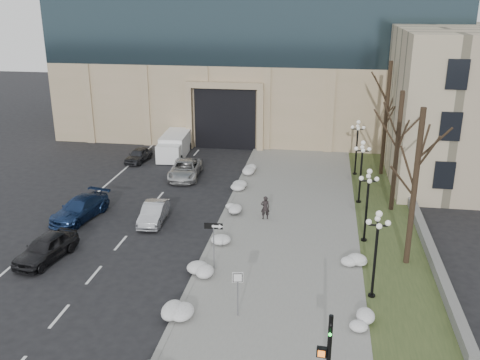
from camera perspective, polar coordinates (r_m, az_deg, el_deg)
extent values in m
plane|color=black|center=(23.92, -6.32, -18.23)|extent=(160.00, 160.00, 0.00)
cube|color=gray|center=(35.37, 5.13, -4.93)|extent=(9.00, 40.00, 0.12)
cube|color=gray|center=(35.89, -2.08, -4.47)|extent=(0.30, 40.00, 0.14)
cube|color=#354321|center=(35.62, 15.66, -5.46)|extent=(4.00, 40.00, 0.10)
cube|color=slate|center=(37.62, 18.42, -3.90)|extent=(0.50, 30.00, 0.70)
cube|color=tan|center=(61.58, 1.98, 9.43)|extent=(40.00, 20.00, 8.00)
cube|color=black|center=(53.34, -1.39, 6.80)|extent=(6.00, 2.50, 6.00)
cube|color=tan|center=(51.37, -1.70, 10.06)|extent=(7.50, 0.60, 0.60)
cube|color=tan|center=(52.74, -5.43, 6.58)|extent=(0.60, 0.60, 6.00)
cube|color=tan|center=(51.48, 2.19, 6.33)|extent=(0.60, 0.60, 6.00)
cube|color=black|center=(40.04, 20.93, 0.50)|extent=(1.40, 0.25, 2.00)
cube|color=black|center=(39.14, 21.53, 5.36)|extent=(1.40, 0.25, 2.00)
cube|color=black|center=(38.53, 22.18, 10.40)|extent=(1.40, 0.25, 2.00)
imported|color=black|center=(32.77, -19.99, -6.83)|extent=(2.57, 4.64, 1.49)
imported|color=#AAACB2|center=(36.21, -9.19, -3.50)|extent=(1.66, 4.07, 1.31)
imported|color=navy|center=(37.86, -16.72, -2.95)|extent=(3.00, 5.30, 1.45)
imported|color=#B8B8B8|center=(44.61, -5.87, 1.14)|extent=(2.78, 5.30, 1.42)
imported|color=#292A2E|center=(49.50, -10.76, 2.62)|extent=(1.88, 3.77, 1.23)
imported|color=black|center=(35.92, 2.70, -2.95)|extent=(0.67, 0.52, 1.64)
cube|color=white|center=(51.34, -6.85, 3.87)|extent=(2.51, 5.14, 2.01)
cube|color=white|center=(48.54, -7.58, 2.82)|extent=(2.20, 1.73, 1.61)
cylinder|color=black|center=(49.12, -8.64, 2.29)|extent=(0.29, 0.72, 0.70)
cylinder|color=black|center=(48.68, -6.35, 2.23)|extent=(0.29, 0.72, 0.70)
cylinder|color=black|center=(53.14, -7.54, 3.65)|extent=(0.29, 0.72, 0.70)
cylinder|color=black|center=(52.73, -5.41, 3.60)|extent=(0.29, 0.72, 0.70)
cylinder|color=slate|center=(29.49, -2.81, -7.20)|extent=(0.06, 0.06, 2.77)
cube|color=black|center=(28.94, -2.85, -4.93)|extent=(1.01, 0.08, 0.34)
cube|color=white|center=(28.89, -2.55, -4.97)|extent=(0.48, 0.03, 0.13)
cone|color=white|center=(28.84, -2.02, -5.00)|extent=(0.24, 0.29, 0.28)
cylinder|color=slate|center=(25.51, -0.25, -12.24)|extent=(0.06, 0.06, 2.36)
cube|color=white|center=(25.02, -0.25, -10.36)|extent=(0.51, 0.14, 0.51)
cube|color=black|center=(25.00, -0.25, -10.39)|extent=(0.44, 0.10, 0.45)
cube|color=white|center=(24.99, -0.25, -10.40)|extent=(0.38, 0.09, 0.39)
imported|color=black|center=(19.53, 9.60, -15.82)|extent=(0.21, 0.93, 0.18)
sphere|color=#19E533|center=(19.37, 9.58, -15.95)|extent=(0.12, 0.12, 0.12)
cube|color=black|center=(20.01, 8.70, -17.68)|extent=(0.37, 0.23, 0.36)
cube|color=orange|center=(19.92, 8.67, -17.87)|extent=(0.26, 0.04, 0.26)
ellipsoid|color=white|center=(25.68, -6.87, -14.49)|extent=(1.10, 1.60, 0.36)
ellipsoid|color=white|center=(29.58, -4.18, -9.50)|extent=(1.10, 1.60, 0.36)
ellipsoid|color=white|center=(33.15, -2.33, -6.14)|extent=(1.10, 1.60, 0.36)
ellipsoid|color=white|center=(37.52, -0.58, -2.99)|extent=(1.10, 1.60, 0.36)
ellipsoid|color=white|center=(41.63, -0.18, -0.69)|extent=(1.10, 1.60, 0.36)
ellipsoid|color=white|center=(45.41, 0.92, 1.03)|extent=(1.10, 1.60, 0.36)
ellipsoid|color=white|center=(25.92, 12.93, -14.55)|extent=(1.10, 1.60, 0.36)
ellipsoid|color=white|center=(30.95, 11.92, -8.53)|extent=(1.10, 1.60, 0.36)
cylinder|color=black|center=(28.33, 13.85, -11.94)|extent=(0.36, 0.36, 0.20)
cylinder|color=black|center=(27.42, 14.17, -8.53)|extent=(0.14, 0.14, 4.00)
cylinder|color=black|center=(26.56, 14.52, -4.70)|extent=(0.10, 0.90, 0.10)
cylinder|color=black|center=(26.56, 14.52, -4.70)|extent=(0.90, 0.10, 0.10)
sphere|color=silver|center=(26.33, 14.63, -3.51)|extent=(0.32, 0.32, 0.32)
sphere|color=silver|center=(26.56, 15.51, -4.45)|extent=(0.28, 0.28, 0.28)
sphere|color=silver|center=(26.46, 13.57, -4.36)|extent=(0.28, 0.28, 0.28)
sphere|color=silver|center=(26.92, 14.47, -4.03)|extent=(0.28, 0.28, 0.28)
sphere|color=silver|center=(26.09, 14.63, -4.80)|extent=(0.28, 0.28, 0.28)
cylinder|color=black|center=(34.06, 13.07, -6.31)|extent=(0.36, 0.36, 0.20)
cylinder|color=black|center=(33.30, 13.31, -3.35)|extent=(0.14, 0.14, 4.00)
cylinder|color=black|center=(32.60, 13.58, -0.10)|extent=(0.10, 0.90, 0.10)
cylinder|color=black|center=(32.60, 13.58, -0.10)|extent=(0.90, 0.10, 0.10)
sphere|color=silver|center=(32.41, 13.66, 0.90)|extent=(0.32, 0.32, 0.32)
sphere|color=silver|center=(32.59, 14.39, 0.10)|extent=(0.28, 0.28, 0.28)
sphere|color=silver|center=(32.51, 12.81, 0.19)|extent=(0.28, 0.28, 0.28)
sphere|color=silver|center=(32.98, 13.55, 0.40)|extent=(0.28, 0.28, 0.28)
sphere|color=silver|center=(32.13, 13.65, -0.12)|extent=(0.28, 0.28, 0.28)
cylinder|color=black|center=(40.02, 12.53, -2.32)|extent=(0.36, 0.36, 0.20)
cylinder|color=black|center=(39.38, 12.72, 0.25)|extent=(0.14, 0.14, 4.00)
cylinder|color=black|center=(38.79, 12.94, 3.04)|extent=(0.10, 0.90, 0.10)
cylinder|color=black|center=(38.79, 12.94, 3.04)|extent=(0.90, 0.10, 0.10)
sphere|color=silver|center=(38.63, 13.01, 3.90)|extent=(0.32, 0.32, 0.32)
sphere|color=silver|center=(38.78, 13.62, 3.22)|extent=(0.28, 0.28, 0.28)
sphere|color=silver|center=(38.71, 12.29, 3.29)|extent=(0.28, 0.28, 0.28)
sphere|color=silver|center=(39.18, 12.92, 3.44)|extent=(0.28, 0.28, 0.28)
sphere|color=silver|center=(38.31, 12.99, 3.07)|extent=(0.28, 0.28, 0.28)
cylinder|color=black|center=(46.13, 12.13, 0.62)|extent=(0.36, 0.36, 0.20)
cylinder|color=black|center=(45.57, 12.29, 2.88)|extent=(0.14, 0.14, 4.00)
cylinder|color=black|center=(45.06, 12.47, 5.32)|extent=(0.10, 0.90, 0.10)
cylinder|color=black|center=(45.06, 12.47, 5.32)|extent=(0.90, 0.10, 0.10)
sphere|color=silver|center=(44.92, 12.53, 6.06)|extent=(0.32, 0.32, 0.32)
sphere|color=silver|center=(45.06, 13.06, 5.47)|extent=(0.28, 0.28, 0.28)
sphere|color=silver|center=(45.00, 11.91, 5.54)|extent=(0.28, 0.28, 0.28)
sphere|color=silver|center=(45.46, 12.46, 5.64)|extent=(0.28, 0.28, 0.28)
sphere|color=silver|center=(44.59, 12.52, 5.37)|extent=(0.28, 0.28, 0.28)
cylinder|color=black|center=(30.37, 18.10, -0.97)|extent=(0.32, 0.32, 9.00)
cylinder|color=black|center=(37.99, 16.36, 2.80)|extent=(0.32, 0.32, 8.50)
cylinder|color=black|center=(45.57, 15.28, 6.22)|extent=(0.32, 0.32, 9.50)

